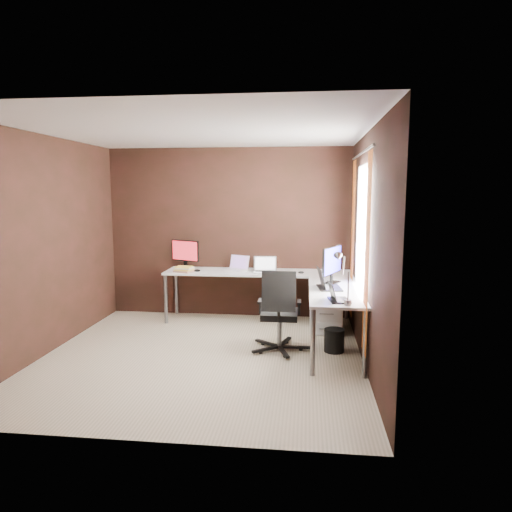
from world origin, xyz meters
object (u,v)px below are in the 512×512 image
Objects in this scene: laptop_white at (238,267)px; laptop_silver at (265,269)px; laptop_black_small at (337,297)px; office_chair at (279,327)px; book_stack at (184,269)px; monitor_right at (332,262)px; laptop_black_big at (326,284)px; wastebasket at (334,340)px; monitor_left at (185,253)px; desk_lamp at (342,272)px; drawer_pedestal at (326,309)px.

laptop_silver is at bearing 8.36° from laptop_white.
office_chair is at bearing 44.93° from laptop_black_small.
book_stack is (-0.73, -0.23, -0.01)m from laptop_white.
laptop_black_small is at bearing -66.50° from laptop_silver.
laptop_silver is (-0.90, 0.67, -0.21)m from monitor_right.
monitor_right is at bearing -19.86° from laptop_black_big.
laptop_black_small is at bearing -28.88° from laptop_white.
office_chair is at bearing -175.85° from wastebasket.
monitor_right reaches higher than monitor_left.
laptop_silver is 1.58m from wastebasket.
book_stack is 1.84m from office_chair.
monitor_right is 1.07m from desk_lamp.
monitor_right is 2.13m from book_stack.
laptop_white reaches higher than drawer_pedestal.
laptop_white is at bearing 28.41° from laptop_black_small.
office_chair reaches higher than book_stack.
monitor_right is 0.53× the size of office_chair.
monitor_left is 1.51× the size of book_stack.
wastebasket is at bearing -56.04° from laptop_silver.
laptop_white is 1.08× the size of laptop_silver.
book_stack is (-1.99, 0.19, 0.47)m from drawer_pedestal.
monitor_left reaches higher than laptop_black_big.
drawer_pedestal is 1.15× the size of monitor_right.
drawer_pedestal is at bearing 55.98° from office_chair.
laptop_black_big is 1.28× the size of laptop_black_small.
monitor_right reaches higher than book_stack.
laptop_black_big is at bearing -56.59° from laptop_silver.
wastebasket is (-0.02, 0.62, -0.93)m from desk_lamp.
monitor_left is at bearing 101.44° from book_stack.
drawer_pedestal is 2.21m from monitor_left.
wastebasket is (0.02, 0.51, -0.64)m from laptop_black_small.
laptop_silver is 1.16× the size of book_stack.
desk_lamp reaches higher than wastebasket.
office_chair reaches higher than laptop_black_big.
laptop_white reaches higher than laptop_black_small.
wastebasket is (2.06, -1.01, -0.63)m from book_stack.
laptop_black_big is (-0.08, -0.35, -0.21)m from monitor_right.
laptop_black_big is 1.34× the size of book_stack.
laptop_white is at bearing 161.68° from drawer_pedestal.
laptop_black_big is (2.03, -1.21, -0.18)m from monitor_left.
monitor_left reaches higher than wastebasket.
laptop_black_big is at bearing -1.04° from laptop_black_small.
book_stack is at bearing -179.89° from laptop_silver.
laptop_white is 1.67m from laptop_black_big.
laptop_black_big reaches higher than laptop_black_small.
laptop_white is (-1.26, 0.42, 0.48)m from drawer_pedestal.
laptop_white is 0.38× the size of office_chair.
book_stack is 1.10× the size of wastebasket.
book_stack is at bearing 140.28° from desk_lamp.
monitor_right is 0.98m from laptop_black_small.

